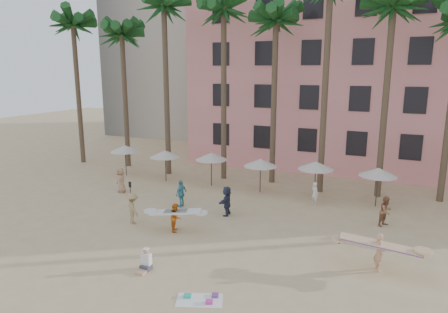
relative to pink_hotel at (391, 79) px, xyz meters
name	(u,v)px	position (x,y,z in m)	size (l,w,h in m)	color
ground	(193,272)	(-7.00, -26.00, -8.00)	(120.00, 120.00, 0.00)	#D1B789
pink_hotel	(391,79)	(0.00, 0.00, 0.00)	(35.00, 14.00, 16.00)	pink
palm_row	(295,10)	(-6.49, -11.00, 4.97)	(44.40, 5.40, 16.30)	brown
umbrella_row	(235,159)	(-10.00, -13.50, -5.67)	(22.50, 2.70, 2.73)	#332B23
beach_towel	(201,299)	(-5.67, -27.85, -7.97)	(2.04, 1.58, 0.14)	white
carrier_yellow	(380,249)	(0.59, -22.51, -6.99)	(3.50, 0.87, 1.77)	tan
carrier_white	(176,216)	(-10.05, -22.22, -7.13)	(2.95, 1.59, 1.60)	orange
beachgoers	(209,199)	(-9.58, -18.84, -7.09)	(19.10, 8.42, 1.85)	#905B3C
paddle	(130,195)	(-13.69, -21.39, -6.59)	(0.18, 0.04, 2.23)	black
seated_man	(146,263)	(-9.04, -26.68, -7.65)	(0.45, 0.79, 1.02)	#3F3F4C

